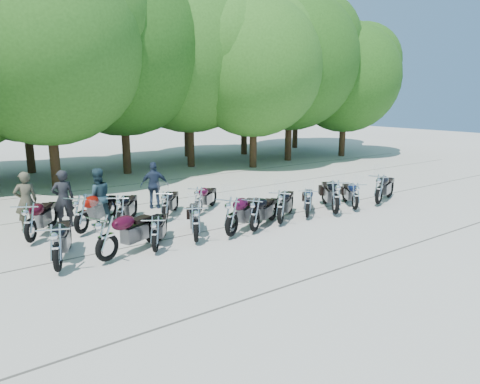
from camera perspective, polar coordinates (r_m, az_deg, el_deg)
ground at (r=13.11m, az=3.81°, el=-5.86°), size 90.00×90.00×0.00m
tree_3 at (r=21.43m, az=-24.67°, el=17.29°), size 8.70×8.70×10.67m
tree_4 at (r=24.36m, az=-15.65°, el=17.97°), size 9.13×9.13×11.20m
tree_5 at (r=26.15m, az=-6.90°, el=17.78°), size 9.04×9.04×11.10m
tree_6 at (r=25.67m, az=1.83°, el=16.25°), size 8.00×8.00×9.82m
tree_7 at (r=28.77m, az=6.70°, el=16.92°), size 8.79×8.79×10.79m
tree_8 at (r=31.59m, az=13.87°, el=14.58°), size 7.53×7.53×9.25m
tree_11 at (r=26.42m, az=-27.15°, el=14.14°), size 7.56×7.56×9.28m
tree_12 at (r=27.88m, az=-15.47°, el=15.35°), size 7.88×7.88×9.67m
tree_13 at (r=30.83m, az=-7.28°, el=15.95°), size 8.31×8.31×10.20m
tree_14 at (r=31.77m, az=0.56°, el=15.56°), size 8.02×8.02×9.84m
tree_15 at (r=36.31m, az=7.62°, el=16.96°), size 9.67×9.67×11.86m
motorcycle_0 at (r=11.03m, az=-23.27°, el=-6.72°), size 1.53×2.53×1.37m
motorcycle_1 at (r=11.26m, az=-17.39°, el=-5.73°), size 2.60×1.74×1.42m
motorcycle_2 at (r=11.67m, az=-11.26°, el=-5.43°), size 1.65×2.06×1.16m
motorcycle_3 at (r=12.25m, az=-5.93°, el=-4.04°), size 1.69×2.36×1.30m
motorcycle_4 at (r=12.64m, az=-1.12°, el=-3.16°), size 2.57×1.89×1.42m
motorcycle_5 at (r=13.14m, az=1.99°, el=-2.90°), size 2.28×1.75×1.27m
motorcycle_6 at (r=13.98m, az=5.48°, el=-1.88°), size 2.29×2.03×1.33m
motorcycle_7 at (r=14.84m, az=9.03°, el=-1.37°), size 1.98×1.97×1.21m
motorcycle_8 at (r=15.41m, az=12.66°, el=-0.54°), size 2.13×2.55×1.45m
motorcycle_9 at (r=16.25m, az=15.16°, el=-0.43°), size 1.79×2.13×1.22m
motorcycle_10 at (r=17.31m, az=18.08°, el=0.45°), size 2.56×1.65×1.39m
motorcycle_11 at (r=13.51m, az=-26.25°, el=-3.56°), size 1.86×2.47×1.37m
motorcycle_12 at (r=13.77m, az=-20.45°, el=-2.68°), size 2.33×2.27×1.41m
motorcycle_13 at (r=13.98m, az=-15.66°, el=-2.43°), size 1.85×2.23×1.27m
motorcycle_14 at (r=14.60m, az=-9.94°, el=-1.69°), size 1.81×2.03×1.19m
motorcycle_15 at (r=15.19m, az=-5.55°, el=-1.03°), size 2.00×1.80×1.17m
rider_0 at (r=15.01m, az=-26.65°, el=-1.09°), size 0.69×0.45×1.88m
rider_1 at (r=14.72m, az=-18.45°, el=-0.62°), size 0.97×0.78×1.89m
rider_2 at (r=16.41m, az=-11.34°, el=0.88°), size 1.13×0.80×1.78m
rider_3 at (r=14.83m, az=-22.50°, el=-0.85°), size 0.72×0.51×1.89m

